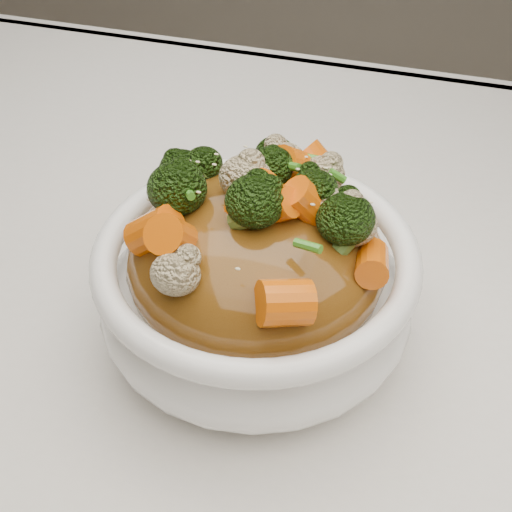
% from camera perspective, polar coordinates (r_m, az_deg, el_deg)
% --- Properties ---
extents(tablecloth, '(1.20, 0.80, 0.04)m').
position_cam_1_polar(tablecloth, '(0.50, 6.51, -8.26)').
color(tablecloth, silver).
rests_on(tablecloth, dining_table).
extents(bowl, '(0.24, 0.24, 0.08)m').
position_cam_1_polar(bowl, '(0.46, 0.00, -2.82)').
color(bowl, white).
rests_on(bowl, tablecloth).
extents(sauce_base, '(0.19, 0.19, 0.09)m').
position_cam_1_polar(sauce_base, '(0.44, -0.00, -0.27)').
color(sauce_base, brown).
rests_on(sauce_base, bowl).
extents(carrots, '(0.19, 0.19, 0.05)m').
position_cam_1_polar(carrots, '(0.41, -0.00, 5.86)').
color(carrots, '#E35F07').
rests_on(carrots, sauce_base).
extents(broccoli, '(0.19, 0.19, 0.04)m').
position_cam_1_polar(broccoli, '(0.41, -0.00, 5.76)').
color(broccoli, black).
rests_on(broccoli, sauce_base).
extents(cauliflower, '(0.19, 0.19, 0.03)m').
position_cam_1_polar(cauliflower, '(0.41, -0.00, 5.54)').
color(cauliflower, '#CCBA8B').
rests_on(cauliflower, sauce_base).
extents(scallions, '(0.14, 0.14, 0.02)m').
position_cam_1_polar(scallions, '(0.41, -0.00, 5.97)').
color(scallions, '#38821E').
rests_on(scallions, sauce_base).
extents(sesame_seeds, '(0.17, 0.17, 0.01)m').
position_cam_1_polar(sesame_seeds, '(0.41, 0.00, 5.97)').
color(sesame_seeds, beige).
rests_on(sesame_seeds, sauce_base).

